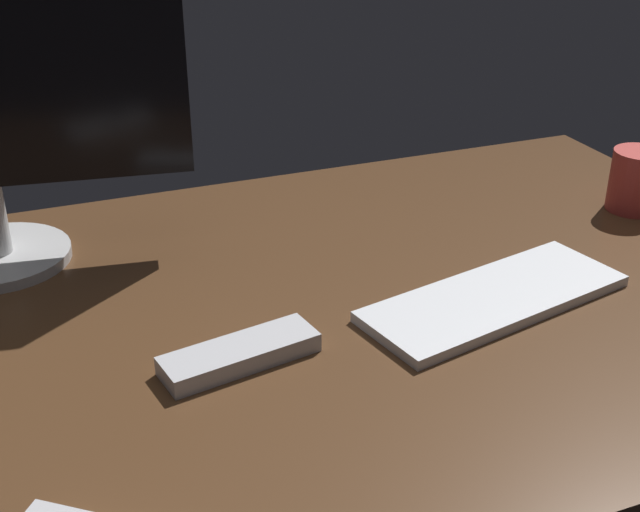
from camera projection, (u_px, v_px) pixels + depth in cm
name	position (u px, v px, depth cm)	size (l,w,h in cm)	color
desk	(292.00, 315.00, 101.94)	(140.00, 84.00, 2.00)	#4C301C
keyboard	(495.00, 298.00, 102.33)	(34.28, 12.36, 1.35)	silver
tv_remote	(240.00, 354.00, 90.67)	(17.39, 5.40, 2.18)	#B7B7BC
coffee_mug	(636.00, 181.00, 126.06)	(7.94, 7.94, 9.25)	#B23833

